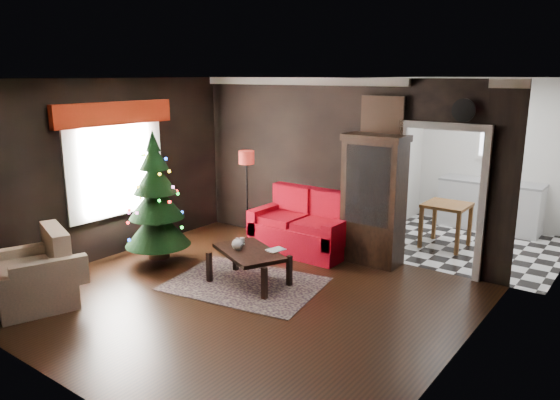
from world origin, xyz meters
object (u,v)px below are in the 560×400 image
Objects in this scene: curio_cabinet at (373,203)px; floor_lamp at (247,199)px; kitchen_table at (446,225)px; wall_clock at (464,110)px; teapot at (237,244)px; armchair at (33,271)px; coffee_table at (249,267)px; loveseat at (302,222)px; christmas_tree at (156,197)px.

floor_lamp is at bearing -163.81° from curio_cabinet.
wall_clock is at bearing -66.25° from kitchen_table.
wall_clock is (2.30, 2.07, 1.80)m from teapot.
kitchen_table reaches higher than teapot.
floor_lamp reaches higher than teapot.
armchair is 1.27× the size of kitchen_table.
coffee_table is 3.34× the size of wall_clock.
christmas_tree is at bearing -128.88° from loveseat.
coffee_table is (1.06, -1.23, -0.58)m from floor_lamp.
kitchen_table is at bearing 37.08° from floor_lamp.
floor_lamp reaches higher than armchair.
curio_cabinet reaches higher than kitchen_table.
loveseat reaches higher than armchair.
wall_clock is (1.20, 0.18, 1.43)m from curio_cabinet.
curio_cabinet is 1.67m from kitchen_table.
loveseat is 9.74× the size of teapot.
floor_lamp is at bearing 98.83° from armchair.
kitchen_table is (1.60, 3.25, 0.12)m from coffee_table.
curio_cabinet is at bearing 59.69° from teapot.
coffee_table is 6.12× the size of teapot.
christmas_tree is (-2.60, -2.02, 0.10)m from curio_cabinet.
wall_clock is at bearing 41.90° from teapot.
wall_clock is (2.15, 2.00, 2.13)m from coffee_table.
loveseat reaches higher than teapot.
curio_cabinet reaches higher than teapot.
curio_cabinet is 2.17m from coffee_table.
teapot is (1.57, 2.08, 0.12)m from armchair.
floor_lamp is 3.37m from kitchen_table.
loveseat is at bearing 22.87° from floor_lamp.
armchair is at bearing -123.97° from curio_cabinet.
coffee_table is at bearing 71.08° from armchair.
floor_lamp is at bearing 125.13° from teapot.
armchair is at bearing -112.11° from loveseat.
kitchen_table is (1.75, 3.32, -0.20)m from teapot.
loveseat is at bearing 87.68° from armchair.
kitchen_table is at bearing 46.69° from christmas_tree.
loveseat is 5.31× the size of wall_clock.
kitchen_table is (3.25, 3.45, -0.68)m from christmas_tree.
coffee_table is (1.65, 0.20, -0.80)m from christmas_tree.
loveseat is 3.04m from wall_clock.
loveseat is 1.00m from floor_lamp.
curio_cabinet is at bearing -171.47° from wall_clock.
curio_cabinet is at bearing 10.83° from loveseat.
wall_clock is (3.22, 0.77, 1.55)m from floor_lamp.
curio_cabinet is 10.88× the size of teapot.
christmas_tree is 10.86× the size of teapot.
christmas_tree is 2.53× the size of kitchen_table.
loveseat is at bearing -169.17° from curio_cabinet.
loveseat reaches higher than coffee_table.
teapot is at bearing 5.01° from christmas_tree.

